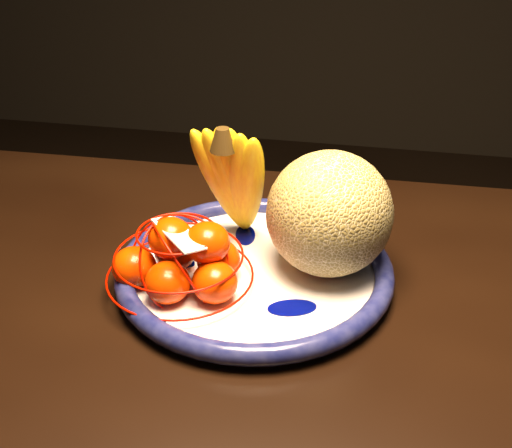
% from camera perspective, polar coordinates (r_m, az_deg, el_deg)
% --- Properties ---
extents(dining_table, '(1.47, 0.90, 0.73)m').
position_cam_1_polar(dining_table, '(0.73, -10.03, -15.23)').
color(dining_table, black).
rests_on(dining_table, ground).
extents(fruit_bowl, '(0.32, 0.32, 0.03)m').
position_cam_1_polar(fruit_bowl, '(0.75, -0.15, -4.13)').
color(fruit_bowl, white).
rests_on(fruit_bowl, dining_table).
extents(cantaloupe, '(0.14, 0.14, 0.14)m').
position_cam_1_polar(cantaloupe, '(0.73, 6.53, 0.91)').
color(cantaloupe, olive).
rests_on(cantaloupe, fruit_bowl).
extents(banana_bunch, '(0.12, 0.11, 0.18)m').
position_cam_1_polar(banana_bunch, '(0.77, -1.88, 4.18)').
color(banana_bunch, yellow).
rests_on(banana_bunch, fruit_bowl).
extents(mandarin_bag, '(0.20, 0.20, 0.10)m').
position_cam_1_polar(mandarin_bag, '(0.72, -6.52, -3.26)').
color(mandarin_bag, '#ED3B00').
rests_on(mandarin_bag, fruit_bowl).
extents(price_tag, '(0.07, 0.07, 0.01)m').
position_cam_1_polar(price_tag, '(0.69, -6.90, -0.88)').
color(price_tag, white).
rests_on(price_tag, mandarin_bag).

